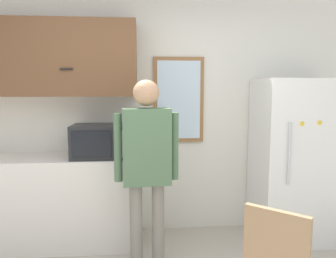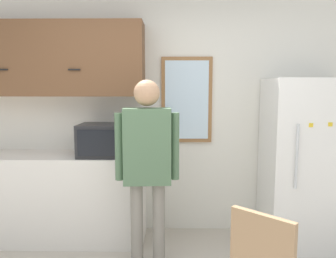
# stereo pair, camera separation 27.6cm
# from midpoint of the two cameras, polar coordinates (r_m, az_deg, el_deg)

# --- Properties ---
(back_wall) EXTENTS (6.00, 0.06, 2.70)m
(back_wall) POSITION_cam_midpoint_polar(r_m,az_deg,el_deg) (3.65, 0.35, 3.00)
(back_wall) COLOR silver
(back_wall) RESTS_ON ground_plane
(counter) EXTENTS (2.07, 0.56, 0.92)m
(counter) POSITION_cam_midpoint_polar(r_m,az_deg,el_deg) (3.72, -18.34, -11.24)
(counter) COLOR silver
(counter) RESTS_ON ground_plane
(upper_cabinets) EXTENTS (2.07, 0.36, 0.76)m
(upper_cabinets) POSITION_cam_midpoint_polar(r_m,az_deg,el_deg) (3.66, -18.68, 11.39)
(upper_cabinets) COLOR brown
(microwave) EXTENTS (0.52, 0.41, 0.33)m
(microwave) POSITION_cam_midpoint_polar(r_m,az_deg,el_deg) (3.37, -8.55, -1.91)
(microwave) COLOR #232326
(microwave) RESTS_ON counter
(person) EXTENTS (0.56, 0.25, 1.68)m
(person) POSITION_cam_midpoint_polar(r_m,az_deg,el_deg) (2.84, -0.86, -4.83)
(person) COLOR gray
(person) RESTS_ON ground_plane
(refrigerator) EXTENTS (0.81, 0.67, 1.71)m
(refrigerator) POSITION_cam_midpoint_polar(r_m,az_deg,el_deg) (3.69, 24.85, -5.42)
(refrigerator) COLOR white
(refrigerator) RESTS_ON ground_plane
(window) EXTENTS (0.55, 0.05, 0.93)m
(window) POSITION_cam_midpoint_polar(r_m,az_deg,el_deg) (3.61, 5.46, 5.05)
(window) COLOR olive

